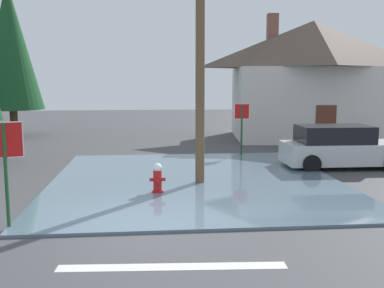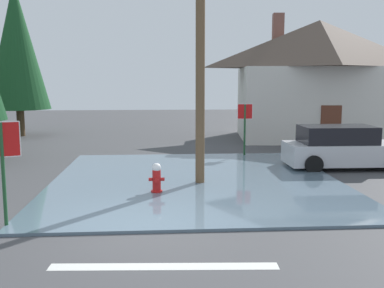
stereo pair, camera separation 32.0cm
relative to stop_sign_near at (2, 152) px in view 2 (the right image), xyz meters
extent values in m
cube|color=#424244|center=(2.98, -0.27, -1.73)|extent=(80.00, 80.00, 0.10)
cube|color=slate|center=(4.48, 4.30, -1.64)|extent=(9.02, 9.77, 0.07)
cube|color=silver|center=(3.41, -2.29, -1.68)|extent=(3.99, 0.54, 0.01)
cylinder|color=#1E4C28|center=(0.00, 0.00, -0.52)|extent=(0.08, 0.08, 2.32)
cube|color=white|center=(0.00, 0.00, 0.28)|extent=(0.74, 0.24, 0.77)
cube|color=red|center=(0.00, 0.00, 0.28)|extent=(0.70, 0.24, 0.73)
cylinder|color=red|center=(3.26, 2.71, -1.63)|extent=(0.32, 0.32, 0.11)
cylinder|color=red|center=(3.26, 2.71, -1.28)|extent=(0.24, 0.24, 0.59)
sphere|color=white|center=(3.26, 2.71, -0.91)|extent=(0.26, 0.26, 0.26)
cylinder|color=red|center=(3.09, 2.71, -1.25)|extent=(0.11, 0.10, 0.10)
cylinder|color=red|center=(3.43, 2.71, -1.25)|extent=(0.11, 0.10, 0.10)
cylinder|color=red|center=(3.26, 2.54, -1.25)|extent=(0.12, 0.11, 0.12)
cylinder|color=brown|center=(4.59, 3.84, 3.15)|extent=(0.28, 0.28, 9.66)
cylinder|color=#1E4C28|center=(6.92, 8.76, -0.57)|extent=(0.08, 0.08, 2.22)
cube|color=white|center=(6.92, 8.76, 0.24)|extent=(0.64, 0.03, 0.64)
cube|color=red|center=(6.92, 8.76, 0.24)|extent=(0.60, 0.04, 0.60)
cube|color=beige|center=(12.03, 14.47, 0.27)|extent=(8.82, 6.53, 3.90)
pyramid|color=brown|center=(12.03, 14.47, 3.49)|extent=(9.52, 7.05, 2.53)
cube|color=brown|center=(10.07, 15.71, 4.12)|extent=(0.66, 0.66, 2.28)
cube|color=#592D1E|center=(11.75, 11.59, -0.68)|extent=(1.00, 0.16, 2.00)
cube|color=silver|center=(10.16, 6.03, -1.12)|extent=(4.36, 1.79, 0.76)
cube|color=black|center=(9.81, 6.04, -0.43)|extent=(2.62, 1.56, 0.63)
cylinder|color=black|center=(11.64, 6.90, -1.36)|extent=(0.64, 0.23, 0.64)
cylinder|color=black|center=(8.69, 6.92, -1.36)|extent=(0.64, 0.23, 0.64)
cylinder|color=black|center=(8.67, 5.17, -1.36)|extent=(0.64, 0.23, 0.64)
cylinder|color=#4C3823|center=(-4.70, 16.77, -0.89)|extent=(0.44, 0.44, 1.57)
cone|color=#194723|center=(-4.70, 16.77, 3.47)|extent=(3.49, 3.49, 7.16)
camera|label=1|loc=(3.06, -9.62, 1.52)|focal=41.68mm
camera|label=2|loc=(3.37, -9.65, 1.52)|focal=41.68mm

